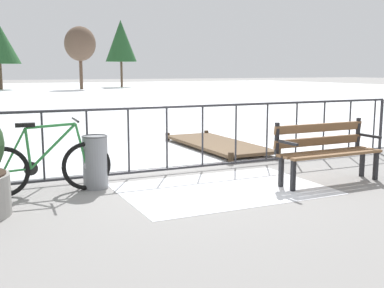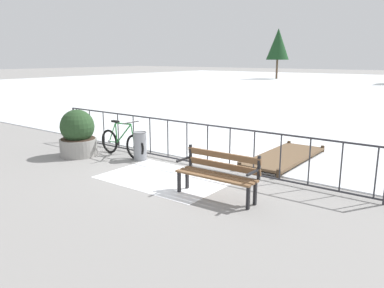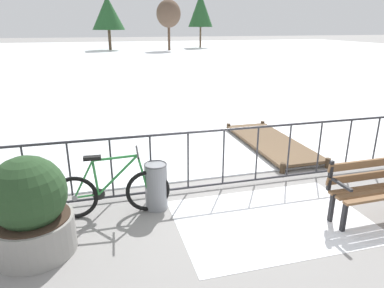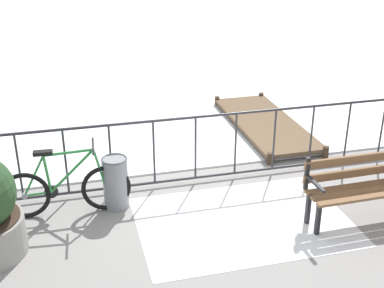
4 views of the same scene
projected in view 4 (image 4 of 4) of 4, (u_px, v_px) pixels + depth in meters
name	position (u px, v px, depth m)	size (l,w,h in m)	color
ground_plane	(195.00, 182.00, 7.65)	(160.00, 160.00, 0.00)	gray
snow_patch	(243.00, 221.00, 6.67)	(2.75, 1.89, 0.01)	white
railing_fence	(196.00, 148.00, 7.43)	(9.06, 0.06, 1.07)	#2D2D33
bicycle_near_railing	(66.00, 189.00, 6.70)	(1.71, 0.52, 0.97)	black
park_bench	(364.00, 182.00, 6.58)	(1.61, 0.51, 0.89)	brown
trash_bin	(116.00, 182.00, 6.87)	(0.35, 0.35, 0.73)	gray
wooden_dock	(265.00, 123.00, 9.56)	(1.10, 2.99, 0.20)	brown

